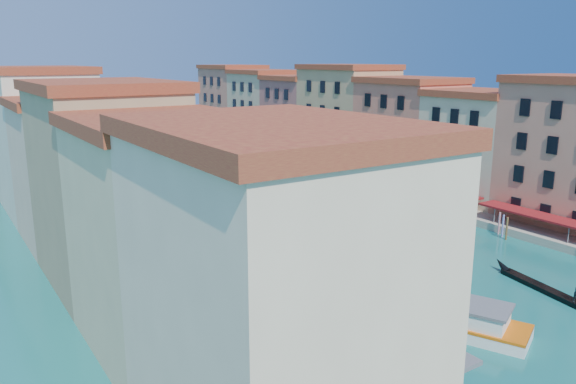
% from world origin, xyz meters
% --- Properties ---
extents(left_bank_palazzos, '(12.80, 128.40, 21.00)m').
position_xyz_m(left_bank_palazzos, '(-26.00, 64.68, 9.71)').
color(left_bank_palazzos, beige).
rests_on(left_bank_palazzos, ground).
extents(right_bank_palazzos, '(12.80, 128.40, 21.00)m').
position_xyz_m(right_bank_palazzos, '(30.00, 65.00, 9.75)').
color(right_bank_palazzos, '#A74237').
rests_on(right_bank_palazzos, ground).
extents(quay, '(4.00, 140.00, 1.00)m').
position_xyz_m(quay, '(22.00, 65.00, 0.50)').
color(quay, gray).
rests_on(quay, ground).
extents(restaurant_awnings, '(3.20, 44.55, 3.12)m').
position_xyz_m(restaurant_awnings, '(22.19, 23.00, 2.99)').
color(restaurant_awnings, maroon).
rests_on(restaurant_awnings, ground).
extents(vaporetto_stop, '(5.40, 16.40, 3.65)m').
position_xyz_m(vaporetto_stop, '(-16.00, 12.00, 1.44)').
color(vaporetto_stop, slate).
rests_on(vaporetto_stop, ground).
extents(mooring_poles_right, '(1.44, 54.24, 3.20)m').
position_xyz_m(mooring_poles_right, '(19.10, 28.80, 1.30)').
color(mooring_poles_right, '#51391B').
rests_on(mooring_poles_right, ground).
extents(mooring_poles_left, '(0.24, 8.24, 3.20)m').
position_xyz_m(mooring_poles_left, '(-18.50, 12.00, 1.30)').
color(mooring_poles_left, '#51391B').
rests_on(mooring_poles_left, ground).
extents(vaporetto_near, '(11.18, 17.89, 2.65)m').
position_xyz_m(vaporetto_near, '(-7.04, 15.08, 1.19)').
color(vaporetto_near, white).
rests_on(vaporetto_near, ground).
extents(vaporetto_far, '(13.94, 22.50, 3.33)m').
position_xyz_m(vaporetto_far, '(-5.12, 60.53, 1.50)').
color(vaporetto_far, silver).
rests_on(vaporetto_far, ground).
extents(gondola_fore, '(5.92, 12.82, 2.68)m').
position_xyz_m(gondola_fore, '(-1.66, 33.30, 0.45)').
color(gondola_fore, black).
rests_on(gondola_fore, ground).
extents(gondola_right, '(3.41, 12.81, 2.57)m').
position_xyz_m(gondola_right, '(7.83, 12.97, 0.49)').
color(gondola_right, black).
rests_on(gondola_right, ground).
extents(gondola_far, '(4.02, 13.44, 1.92)m').
position_xyz_m(gondola_far, '(12.65, 60.75, 0.39)').
color(gondola_far, black).
rests_on(gondola_far, ground).
extents(motorboat_mid, '(5.17, 7.82, 1.56)m').
position_xyz_m(motorboat_mid, '(-4.04, 53.75, 0.61)').
color(motorboat_mid, white).
rests_on(motorboat_mid, ground).
extents(motorboat_far, '(5.29, 7.90, 1.57)m').
position_xyz_m(motorboat_far, '(2.29, 91.07, 0.61)').
color(motorboat_far, silver).
rests_on(motorboat_far, ground).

